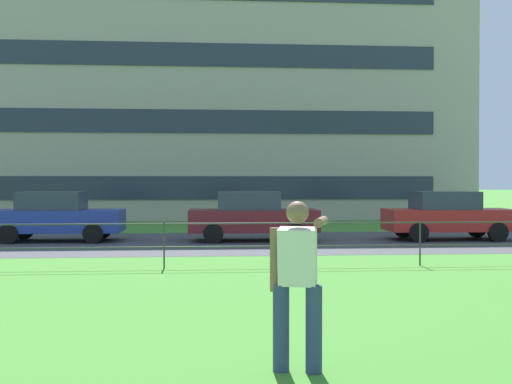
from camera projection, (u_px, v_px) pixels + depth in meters
street_strip at (268, 242)px, 19.83m from camera, size 80.00×7.48×0.01m
park_fence at (294, 236)px, 14.00m from camera, size 39.17×0.04×1.00m
person_thrower at (297, 279)px, 6.26m from camera, size 0.67×0.74×1.66m
car_blue_left at (56, 216)px, 20.04m from camera, size 4.02×1.86×1.54m
car_maroon_far_left at (252, 216)px, 20.21m from camera, size 4.03×1.87×1.54m
car_red_far_right at (448, 215)px, 20.58m from camera, size 4.04×1.88×1.54m
apartment_building_background at (185, 70)px, 35.79m from camera, size 29.17×11.17×16.07m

